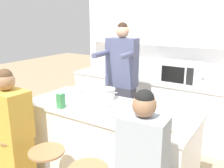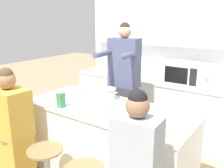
% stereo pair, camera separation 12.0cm
% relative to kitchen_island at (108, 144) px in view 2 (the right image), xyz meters
% --- Properties ---
extents(wall_back, '(3.30, 0.22, 2.70)m').
position_rel_kitchen_island_xyz_m(wall_back, '(0.00, 1.83, 1.08)').
color(wall_back, white).
rests_on(wall_back, ground_plane).
extents(back_counter, '(3.07, 0.67, 0.94)m').
position_rel_kitchen_island_xyz_m(back_counter, '(0.00, 1.51, 0.00)').
color(back_counter, white).
rests_on(back_counter, ground_plane).
extents(kitchen_island, '(1.96, 0.82, 0.92)m').
position_rel_kitchen_island_xyz_m(kitchen_island, '(0.00, 0.00, 0.00)').
color(kitchen_island, black).
rests_on(kitchen_island, ground_plane).
extents(bar_stool_leftmost, '(0.38, 0.38, 0.64)m').
position_rel_kitchen_island_xyz_m(bar_stool_leftmost, '(-0.79, -0.67, -0.13)').
color(bar_stool_leftmost, '#997047').
rests_on(bar_stool_leftmost, ground_plane).
extents(person_cooking, '(0.47, 0.63, 1.84)m').
position_rel_kitchen_island_xyz_m(person_cooking, '(-0.24, 0.70, 0.44)').
color(person_cooking, '#383842').
rests_on(person_cooking, ground_plane).
extents(person_wrapped_blanket, '(0.47, 0.30, 1.39)m').
position_rel_kitchen_island_xyz_m(person_wrapped_blanket, '(-0.81, -0.68, 0.19)').
color(person_wrapped_blanket, gold).
rests_on(person_wrapped_blanket, ground_plane).
extents(cooking_pot, '(0.30, 0.22, 0.14)m').
position_rel_kitchen_island_xyz_m(cooking_pot, '(-0.17, 0.22, 0.53)').
color(cooking_pot, '#B7BABC').
rests_on(cooking_pot, kitchen_island).
extents(fruit_bowl, '(0.20, 0.20, 0.06)m').
position_rel_kitchen_island_xyz_m(fruit_bowl, '(-0.68, 0.24, 0.49)').
color(fruit_bowl, silver).
rests_on(fruit_bowl, kitchen_island).
extents(mixing_bowl_steel, '(0.23, 0.23, 0.08)m').
position_rel_kitchen_island_xyz_m(mixing_bowl_steel, '(-0.07, -0.08, 0.50)').
color(mixing_bowl_steel, silver).
rests_on(mixing_bowl_steel, kitchen_island).
extents(coffee_cup_near, '(0.12, 0.08, 0.09)m').
position_rel_kitchen_island_xyz_m(coffee_cup_near, '(0.18, -0.25, 0.50)').
color(coffee_cup_near, white).
rests_on(coffee_cup_near, kitchen_island).
extents(coffee_cup_far, '(0.10, 0.07, 0.08)m').
position_rel_kitchen_island_xyz_m(coffee_cup_far, '(0.78, -0.31, 0.50)').
color(coffee_cup_far, orange).
rests_on(coffee_cup_far, kitchen_island).
extents(banana_bunch, '(0.14, 0.10, 0.04)m').
position_rel_kitchen_island_xyz_m(banana_bunch, '(0.67, -0.13, 0.48)').
color(banana_bunch, yellow).
rests_on(banana_bunch, kitchen_island).
extents(juice_carton, '(0.07, 0.07, 0.18)m').
position_rel_kitchen_island_xyz_m(juice_carton, '(-0.43, -0.30, 0.54)').
color(juice_carton, '#38844C').
rests_on(juice_carton, kitchen_island).
extents(microwave, '(0.55, 0.40, 0.31)m').
position_rel_kitchen_island_xyz_m(microwave, '(0.34, 1.47, 0.62)').
color(microwave, white).
rests_on(microwave, back_counter).
extents(potted_plant, '(0.19, 0.19, 0.25)m').
position_rel_kitchen_island_xyz_m(potted_plant, '(-0.84, 1.51, 0.61)').
color(potted_plant, '#93563D').
rests_on(potted_plant, back_counter).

